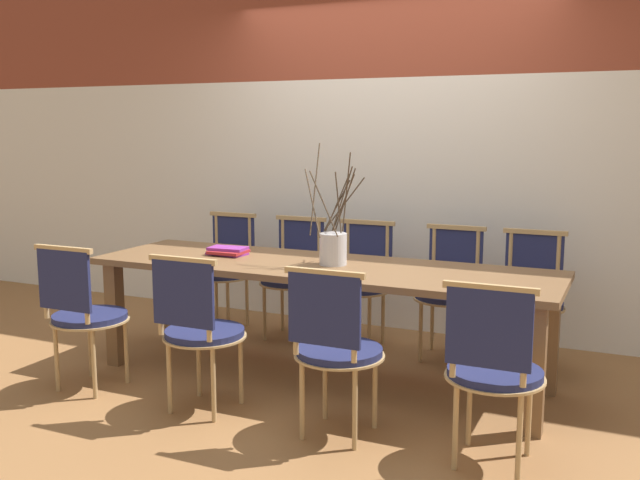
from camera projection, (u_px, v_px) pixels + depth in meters
ground_plane at (320, 378)px, 4.47m from camera, size 16.00×16.00×0.00m
wall_rear at (391, 121)px, 5.39m from camera, size 12.00×0.06×3.20m
dining_table at (320, 278)px, 4.37m from camera, size 2.89×0.84×0.73m
chair_near_leftend at (84, 311)px, 4.20m from camera, size 0.46×0.46×0.89m
chair_near_left at (199, 326)px, 3.87m from camera, size 0.46×0.46×0.89m
chair_near_center at (336, 345)px, 3.54m from camera, size 0.46×0.46×0.89m
chair_near_right at (493, 366)px, 3.22m from camera, size 0.46×0.46×0.89m
chair_far_leftend at (225, 266)px, 5.54m from camera, size 0.46×0.46×0.89m
chair_far_left at (293, 272)px, 5.30m from camera, size 0.46×0.46×0.89m
chair_far_center at (360, 279)px, 5.08m from camera, size 0.46×0.46×0.89m
chair_far_right at (450, 287)px, 4.82m from camera, size 0.46×0.46×0.89m
chair_far_rightend at (529, 294)px, 4.60m from camera, size 0.46×0.46×0.89m
vase_centerpiece at (333, 246)px, 4.33m from camera, size 0.35×0.35×0.73m
book_stack at (228, 251)px, 4.67m from camera, size 0.27×0.19×0.05m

